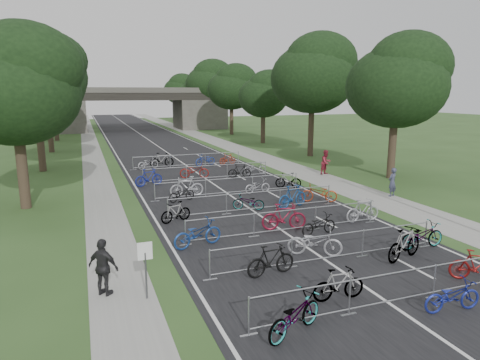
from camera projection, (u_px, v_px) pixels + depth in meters
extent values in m
plane|color=#2E4C20|center=(392.00, 306.00, 12.74)|extent=(200.00, 200.00, 0.00)
cube|color=black|center=(147.00, 139.00, 58.68)|extent=(11.00, 140.00, 0.01)
cube|color=gray|center=(203.00, 137.00, 61.40)|extent=(3.00, 140.00, 0.01)
cube|color=gray|center=(89.00, 141.00, 56.14)|extent=(2.00, 140.00, 0.01)
cube|color=silver|center=(147.00, 139.00, 58.69)|extent=(0.12, 140.00, 0.00)
cube|color=#494741|center=(60.00, 116.00, 68.06)|extent=(8.00, 8.00, 5.00)
cube|color=#494741|center=(200.00, 114.00, 75.87)|extent=(8.00, 8.00, 5.00)
cube|color=black|center=(132.00, 96.00, 71.35)|extent=(30.00, 8.00, 1.20)
cube|color=#494741|center=(135.00, 90.00, 67.65)|extent=(30.00, 0.40, 0.90)
cube|color=#494741|center=(130.00, 90.00, 74.64)|extent=(30.00, 0.40, 0.90)
cylinder|color=#4C4C51|center=(146.00, 276.00, 13.04)|extent=(0.06, 0.06, 1.50)
cube|color=white|center=(145.00, 251.00, 12.87)|extent=(0.45, 0.04, 0.55)
cylinder|color=#33261C|center=(22.00, 170.00, 23.12)|extent=(0.56, 0.56, 4.20)
ellipsoid|color=black|center=(14.00, 93.00, 22.29)|extent=(6.72, 6.72, 5.51)
sphere|color=black|center=(23.00, 66.00, 21.76)|extent=(5.38, 5.38, 5.38)
sphere|color=black|center=(7.00, 109.00, 22.75)|extent=(4.37, 4.37, 4.37)
cylinder|color=#33261C|center=(392.00, 148.00, 31.40)|extent=(0.56, 0.56, 4.48)
ellipsoid|color=black|center=(397.00, 87.00, 30.52)|extent=(7.17, 7.17, 5.88)
sphere|color=black|center=(410.00, 66.00, 29.98)|extent=(5.73, 5.73, 5.73)
sphere|color=black|center=(385.00, 100.00, 30.99)|extent=(4.66, 4.66, 4.66)
cylinder|color=#33261C|center=(40.00, 142.00, 34.09)|extent=(0.56, 0.56, 4.72)
ellipsoid|color=black|center=(35.00, 83.00, 33.16)|extent=(7.56, 7.56, 6.20)
sphere|color=black|center=(41.00, 62.00, 32.60)|extent=(6.05, 6.05, 6.05)
sphere|color=black|center=(30.00, 95.00, 33.64)|extent=(4.91, 4.91, 4.91)
cylinder|color=#33261C|center=(311.00, 130.00, 42.37)|extent=(0.56, 0.56, 5.11)
ellipsoid|color=black|center=(313.00, 79.00, 41.36)|extent=(8.18, 8.18, 6.70)
sphere|color=black|center=(321.00, 61.00, 40.78)|extent=(6.54, 6.54, 6.54)
sphere|color=black|center=(305.00, 89.00, 41.86)|extent=(5.31, 5.31, 5.31)
cylinder|color=#33261C|center=(50.00, 127.00, 45.06)|extent=(0.56, 0.56, 5.25)
ellipsoid|color=black|center=(45.00, 77.00, 44.03)|extent=(8.40, 8.40, 6.89)
sphere|color=black|center=(50.00, 60.00, 43.44)|extent=(6.72, 6.72, 6.72)
sphere|color=black|center=(41.00, 88.00, 44.53)|extent=(5.46, 5.46, 5.46)
cylinder|color=#33261C|center=(263.00, 128.00, 53.52)|extent=(0.56, 0.56, 3.85)
ellipsoid|color=black|center=(263.00, 97.00, 52.76)|extent=(6.16, 6.16, 5.05)
sphere|color=black|center=(270.00, 87.00, 52.26)|extent=(4.93, 4.93, 4.93)
sphere|color=black|center=(258.00, 103.00, 53.21)|extent=(4.00, 4.00, 4.00)
cylinder|color=#33261C|center=(56.00, 125.00, 56.20)|extent=(0.56, 0.56, 4.20)
ellipsoid|color=black|center=(53.00, 93.00, 55.37)|extent=(6.72, 6.72, 5.51)
sphere|color=black|center=(57.00, 82.00, 54.85)|extent=(5.38, 5.38, 5.38)
sphere|color=black|center=(50.00, 99.00, 55.83)|extent=(4.37, 4.37, 4.37)
cylinder|color=#33261C|center=(232.00, 120.00, 64.49)|extent=(0.56, 0.56, 4.48)
ellipsoid|color=black|center=(231.00, 90.00, 63.61)|extent=(7.17, 7.17, 5.88)
sphere|color=black|center=(236.00, 80.00, 63.06)|extent=(5.73, 5.73, 5.73)
sphere|color=black|center=(227.00, 96.00, 64.07)|extent=(4.66, 4.66, 4.66)
cylinder|color=#33261C|center=(60.00, 118.00, 67.17)|extent=(0.56, 0.56, 4.72)
ellipsoid|color=black|center=(57.00, 88.00, 66.24)|extent=(7.56, 7.56, 6.20)
sphere|color=black|center=(60.00, 78.00, 65.68)|extent=(6.05, 6.05, 6.05)
sphere|color=black|center=(54.00, 94.00, 66.72)|extent=(4.91, 4.91, 4.91)
cylinder|color=#33261C|center=(209.00, 114.00, 75.45)|extent=(0.56, 0.56, 5.11)
ellipsoid|color=black|center=(209.00, 85.00, 74.45)|extent=(8.18, 8.18, 6.70)
sphere|color=black|center=(213.00, 75.00, 73.86)|extent=(6.54, 6.54, 6.54)
sphere|color=black|center=(205.00, 91.00, 74.94)|extent=(5.31, 5.31, 5.31)
cylinder|color=#33261C|center=(62.00, 113.00, 78.15)|extent=(0.56, 0.56, 5.25)
ellipsoid|color=black|center=(60.00, 84.00, 77.11)|extent=(8.40, 8.40, 6.89)
sphere|color=black|center=(62.00, 74.00, 76.52)|extent=(6.72, 6.72, 6.72)
sphere|color=black|center=(57.00, 90.00, 77.62)|extent=(5.46, 5.46, 5.46)
cylinder|color=#33261C|center=(193.00, 114.00, 86.60)|extent=(0.56, 0.56, 3.85)
ellipsoid|color=black|center=(192.00, 95.00, 85.85)|extent=(6.16, 6.16, 5.05)
sphere|color=black|center=(196.00, 89.00, 85.34)|extent=(4.93, 4.93, 4.93)
sphere|color=black|center=(189.00, 99.00, 86.29)|extent=(4.00, 4.00, 4.00)
cylinder|color=#33261C|center=(64.00, 113.00, 89.28)|extent=(0.56, 0.56, 4.20)
ellipsoid|color=black|center=(63.00, 93.00, 88.45)|extent=(6.72, 6.72, 5.51)
sphere|color=black|center=(65.00, 86.00, 87.93)|extent=(5.38, 5.38, 5.38)
sphere|color=black|center=(61.00, 97.00, 88.91)|extent=(4.37, 4.37, 4.37)
cylinder|color=#33261C|center=(180.00, 110.00, 97.57)|extent=(0.56, 0.56, 4.48)
ellipsoid|color=black|center=(179.00, 91.00, 96.69)|extent=(7.17, 7.17, 5.88)
sphere|color=black|center=(182.00, 84.00, 96.14)|extent=(5.73, 5.73, 5.73)
sphere|color=black|center=(177.00, 95.00, 97.16)|extent=(4.66, 4.66, 4.66)
cylinder|color=#A3A6AB|center=(395.00, 273.00, 12.53)|extent=(9.20, 0.04, 0.04)
cylinder|color=#A3A6AB|center=(393.00, 300.00, 12.70)|extent=(9.20, 0.04, 0.04)
cylinder|color=#A3A6AB|center=(249.00, 316.00, 11.07)|extent=(0.05, 0.05, 1.10)
cube|color=#A3A6AB|center=(249.00, 335.00, 11.17)|extent=(0.50, 0.08, 0.03)
cylinder|color=#A3A6AB|center=(350.00, 297.00, 12.11)|extent=(0.05, 0.05, 1.10)
cube|color=#A3A6AB|center=(349.00, 314.00, 12.21)|extent=(0.50, 0.08, 0.03)
cylinder|color=#A3A6AB|center=(434.00, 281.00, 13.15)|extent=(0.05, 0.05, 1.10)
cube|color=#A3A6AB|center=(433.00, 297.00, 13.25)|extent=(0.50, 0.08, 0.03)
cylinder|color=#A3A6AB|center=(329.00, 235.00, 15.83)|extent=(9.20, 0.04, 0.04)
cylinder|color=#A3A6AB|center=(328.00, 257.00, 16.01)|extent=(9.20, 0.04, 0.04)
cylinder|color=#A3A6AB|center=(210.00, 265.00, 14.37)|extent=(0.05, 0.05, 1.10)
cube|color=#A3A6AB|center=(210.00, 280.00, 14.48)|extent=(0.50, 0.08, 0.03)
cylinder|color=#A3A6AB|center=(292.00, 253.00, 15.41)|extent=(0.05, 0.05, 1.10)
cube|color=#A3A6AB|center=(291.00, 267.00, 15.52)|extent=(0.50, 0.08, 0.03)
cylinder|color=#A3A6AB|center=(363.00, 243.00, 16.46)|extent=(0.05, 0.05, 1.10)
cube|color=#A3A6AB|center=(362.00, 256.00, 16.56)|extent=(0.50, 0.08, 0.03)
cylinder|color=#A3A6AB|center=(426.00, 234.00, 17.50)|extent=(0.05, 0.05, 1.10)
cube|color=#A3A6AB|center=(425.00, 246.00, 17.60)|extent=(0.50, 0.08, 0.03)
cylinder|color=#A3A6AB|center=(286.00, 211.00, 19.14)|extent=(9.20, 0.04, 0.04)
cylinder|color=#A3A6AB|center=(285.00, 229.00, 19.32)|extent=(9.20, 0.04, 0.04)
cylinder|color=#A3A6AB|center=(185.00, 233.00, 17.68)|extent=(0.05, 0.05, 1.10)
cube|color=#A3A6AB|center=(186.00, 245.00, 17.79)|extent=(0.50, 0.08, 0.03)
cylinder|color=#A3A6AB|center=(254.00, 225.00, 18.72)|extent=(0.05, 0.05, 1.10)
cube|color=#A3A6AB|center=(254.00, 236.00, 18.83)|extent=(0.50, 0.08, 0.03)
cylinder|color=#A3A6AB|center=(315.00, 218.00, 19.76)|extent=(0.05, 0.05, 1.10)
cube|color=#A3A6AB|center=(315.00, 229.00, 19.87)|extent=(0.50, 0.08, 0.03)
cylinder|color=#A3A6AB|center=(371.00, 212.00, 20.80)|extent=(0.05, 0.05, 1.10)
cube|color=#A3A6AB|center=(370.00, 222.00, 20.91)|extent=(0.50, 0.08, 0.03)
cylinder|color=#A3A6AB|center=(254.00, 192.00, 22.63)|extent=(9.20, 0.04, 0.04)
cylinder|color=#A3A6AB|center=(254.00, 208.00, 22.81)|extent=(9.20, 0.04, 0.04)
cylinder|color=#A3A6AB|center=(168.00, 210.00, 21.17)|extent=(0.05, 0.05, 1.10)
cube|color=#A3A6AB|center=(168.00, 220.00, 21.28)|extent=(0.50, 0.08, 0.03)
cylinder|color=#A3A6AB|center=(227.00, 204.00, 22.21)|extent=(0.05, 0.05, 1.10)
cube|color=#A3A6AB|center=(227.00, 214.00, 22.32)|extent=(0.50, 0.08, 0.03)
cylinder|color=#A3A6AB|center=(280.00, 199.00, 23.26)|extent=(0.05, 0.05, 1.10)
cube|color=#A3A6AB|center=(280.00, 209.00, 23.36)|extent=(0.50, 0.08, 0.03)
cylinder|color=#A3A6AB|center=(329.00, 194.00, 24.30)|extent=(0.05, 0.05, 1.10)
cube|color=#A3A6AB|center=(328.00, 204.00, 24.40)|extent=(0.50, 0.08, 0.03)
cylinder|color=#A3A6AB|center=(229.00, 178.00, 26.31)|extent=(9.20, 0.04, 0.04)
cylinder|color=#A3A6AB|center=(230.00, 192.00, 26.49)|extent=(9.20, 0.04, 0.04)
cylinder|color=#A3A6AB|center=(155.00, 192.00, 24.85)|extent=(0.05, 0.05, 1.10)
cube|color=#A3A6AB|center=(155.00, 201.00, 24.96)|extent=(0.50, 0.08, 0.03)
cylinder|color=#A3A6AB|center=(206.00, 188.00, 25.89)|extent=(0.05, 0.05, 1.10)
cube|color=#A3A6AB|center=(206.00, 197.00, 26.00)|extent=(0.50, 0.08, 0.03)
cylinder|color=#A3A6AB|center=(252.00, 185.00, 26.93)|extent=(0.05, 0.05, 1.10)
cube|color=#A3A6AB|center=(252.00, 193.00, 27.04)|extent=(0.50, 0.08, 0.03)
cylinder|color=#A3A6AB|center=(296.00, 181.00, 27.97)|extent=(0.05, 0.05, 1.10)
cube|color=#A3A6AB|center=(296.00, 189.00, 28.08)|extent=(0.50, 0.08, 0.03)
cylinder|color=#A3A6AB|center=(207.00, 166.00, 30.91)|extent=(9.20, 0.04, 0.04)
cylinder|color=#A3A6AB|center=(207.00, 177.00, 31.08)|extent=(9.20, 0.04, 0.04)
cylinder|color=#A3A6AB|center=(143.00, 177.00, 29.44)|extent=(0.05, 0.05, 1.10)
cube|color=#A3A6AB|center=(143.00, 184.00, 29.55)|extent=(0.50, 0.08, 0.03)
cylinder|color=#A3A6AB|center=(187.00, 174.00, 30.49)|extent=(0.05, 0.05, 1.10)
cube|color=#A3A6AB|center=(187.00, 181.00, 30.59)|extent=(0.50, 0.08, 0.03)
cylinder|color=#A3A6AB|center=(227.00, 171.00, 31.53)|extent=(0.05, 0.05, 1.10)
cube|color=#A3A6AB|center=(227.00, 178.00, 31.63)|extent=(0.50, 0.08, 0.03)
cylinder|color=#A3A6AB|center=(265.00, 169.00, 32.57)|extent=(0.05, 0.05, 1.10)
cube|color=#A3A6AB|center=(265.00, 175.00, 32.67)|extent=(0.50, 0.08, 0.03)
cylinder|color=#A3A6AB|center=(188.00, 155.00, 36.42)|extent=(9.20, 0.04, 0.04)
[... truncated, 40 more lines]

